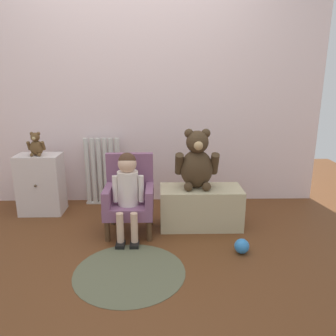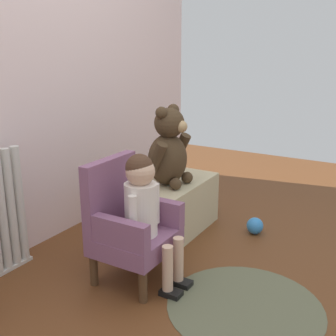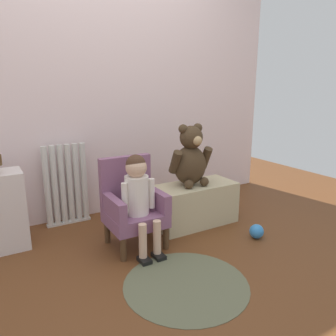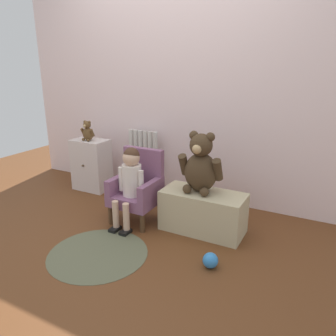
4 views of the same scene
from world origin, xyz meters
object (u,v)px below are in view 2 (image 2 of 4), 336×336
at_px(large_teddy_bear, 169,150).
at_px(toy_ball, 255,226).
at_px(child_armchair, 128,224).
at_px(floor_rug, 245,306).
at_px(child_figure, 145,202).
at_px(low_bench, 174,208).

relative_size(large_teddy_bear, toy_ball, 4.57).
bearing_deg(child_armchair, floor_rug, -85.75).
bearing_deg(toy_ball, child_figure, 160.69).
height_order(low_bench, large_teddy_bear, large_teddy_bear).
height_order(child_armchair, low_bench, child_armchair).
height_order(child_armchair, child_figure, child_figure).
distance_m(child_armchair, large_teddy_bear, 0.64).
bearing_deg(large_teddy_bear, low_bench, -26.03).
bearing_deg(toy_ball, floor_rug, -163.76).
relative_size(child_armchair, toy_ball, 5.85).
distance_m(large_teddy_bear, floor_rug, 1.07).
bearing_deg(child_figure, toy_ball, -19.31).
bearing_deg(floor_rug, large_teddy_bear, 54.70).
xyz_separation_m(child_armchair, low_bench, (0.61, 0.07, -0.13)).
bearing_deg(toy_ball, child_armchair, 154.60).
distance_m(low_bench, floor_rug, 0.93).
xyz_separation_m(low_bench, large_teddy_bear, (-0.04, 0.02, 0.40)).
bearing_deg(low_bench, toy_ball, -61.91).
height_order(low_bench, toy_ball, low_bench).
bearing_deg(low_bench, large_teddy_bear, 153.97).
bearing_deg(low_bench, child_armchair, -173.75).
height_order(child_figure, large_teddy_bear, large_teddy_bear).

